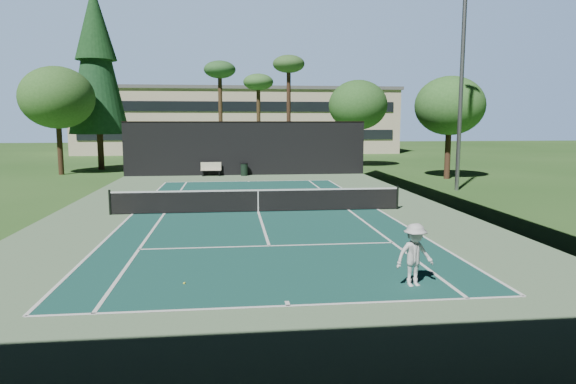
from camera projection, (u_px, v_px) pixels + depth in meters
name	position (u px, v px, depth m)	size (l,w,h in m)	color
ground	(258.00, 212.00, 22.89)	(160.00, 160.00, 0.00)	#2C5720
apron_slab	(258.00, 212.00, 22.89)	(18.00, 32.00, 0.01)	#63865E
court_surface	(258.00, 212.00, 22.89)	(10.97, 23.77, 0.01)	#174B43
court_lines	(258.00, 212.00, 22.89)	(11.07, 23.87, 0.01)	white
tennis_net	(258.00, 200.00, 22.82)	(12.90, 0.10, 1.10)	black
fence	(258.00, 167.00, 22.68)	(18.04, 32.05, 4.03)	black
player	(415.00, 255.00, 12.49)	(1.01, 0.58, 1.56)	silver
tennis_ball_a	(184.00, 283.00, 12.72)	(0.06, 0.06, 0.06)	yellow
tennis_ball_b	(168.00, 200.00, 26.17)	(0.07, 0.07, 0.07)	#D4E534
tennis_ball_c	(322.00, 195.00, 27.79)	(0.08, 0.08, 0.08)	yellow
tennis_ball_d	(112.00, 207.00, 24.11)	(0.06, 0.06, 0.06)	#CDE534
park_bench	(211.00, 169.00, 37.93)	(1.50, 0.45, 1.02)	beige
trash_bin	(244.00, 169.00, 38.12)	(0.56, 0.56, 0.95)	black
pine_tree	(96.00, 53.00, 41.91)	(4.80, 4.80, 15.00)	#412A1B
palm_a	(220.00, 74.00, 45.18)	(2.80, 2.80, 9.32)	#4A351F
palm_b	(258.00, 85.00, 47.65)	(2.80, 2.80, 8.42)	#48351E
palm_c	(289.00, 69.00, 44.81)	(2.80, 2.80, 9.77)	#40291B
decid_tree_a	(358.00, 105.00, 44.92)	(5.12, 5.12, 7.62)	#4C3220
decid_tree_b	(450.00, 106.00, 35.57)	(4.80, 4.80, 7.14)	#4C3020
decid_tree_c	(57.00, 98.00, 38.27)	(5.44, 5.44, 8.09)	#412C1C
campus_building	(239.00, 120.00, 67.58)	(40.50, 12.50, 8.30)	beige
light_pole	(462.00, 78.00, 29.25)	(0.90, 0.25, 12.22)	gray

